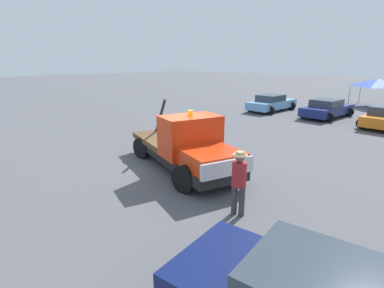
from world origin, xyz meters
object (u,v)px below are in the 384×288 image
object	(u,v)px
person_near_truck	(239,178)
parked_car_skyblue	(271,103)
canopy_tent_blue	(378,83)
tow_truck	(187,147)
parked_car_navy	(327,109)

from	to	relation	value
person_near_truck	parked_car_skyblue	xyz separation A→B (m)	(-7.76, 16.31, -0.40)
person_near_truck	parked_car_skyblue	distance (m)	18.06
canopy_tent_blue	tow_truck	bearing A→B (deg)	-93.04
tow_truck	person_near_truck	xyz separation A→B (m)	(3.32, -1.51, 0.13)
person_near_truck	canopy_tent_blue	distance (m)	25.01
person_near_truck	tow_truck	bearing A→B (deg)	49.27
parked_car_navy	canopy_tent_blue	xyz separation A→B (m)	(1.27, 8.57, 1.46)
person_near_truck	parked_car_navy	world-z (taller)	person_near_truck
parked_car_skyblue	parked_car_navy	xyz separation A→B (m)	(4.41, 0.02, 0.00)
parked_car_skyblue	parked_car_navy	size ratio (longest dim) A/B	0.99
person_near_truck	parked_car_skyblue	size ratio (longest dim) A/B	0.36
tow_truck	parked_car_navy	world-z (taller)	tow_truck
parked_car_skyblue	canopy_tent_blue	distance (m)	10.40
tow_truck	parked_car_skyblue	xyz separation A→B (m)	(-4.44, 14.79, -0.27)
parked_car_skyblue	canopy_tent_blue	size ratio (longest dim) A/B	1.40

